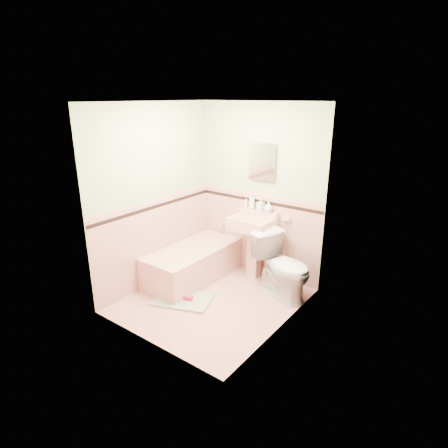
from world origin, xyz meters
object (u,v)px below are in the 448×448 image
Objects in this scene: soap_bottle_right at (269,207)px; toilet at (283,266)px; soap_bottle_left at (252,201)px; shoe at (187,298)px; sink at (252,248)px; bathtub at (193,264)px; medicine_cabinet at (262,161)px; soap_bottle_mid at (261,204)px; bucket at (282,279)px.

toilet is (0.47, -0.37, -0.65)m from soap_bottle_right.
soap_bottle_left is 1.68× the size of shoe.
sink reaches higher than toilet.
medicine_cabinet is (0.68, 0.74, 1.47)m from bathtub.
bathtub is at bearing 123.00° from toilet.
soap_bottle_mid reaches higher than shoe.
shoe is at bearing -97.28° from soap_bottle_left.
medicine_cabinet is at bearing 75.23° from toilet.
bucket is at bearing -18.41° from soap_bottle_mid.
soap_bottle_left reaches higher than bathtub.
sink is at bearing 55.60° from shoe.
medicine_cabinet is 2.55× the size of soap_bottle_mid.
shoe is (-0.44, -1.27, -1.02)m from soap_bottle_right.
soap_bottle_right is at bearing 0.00° from soap_bottle_left.
soap_bottle_right is (0.28, 0.00, -0.04)m from soap_bottle_left.
bathtub is 6.61× the size of soap_bottle_left.
shoe is at bearing -109.08° from soap_bottle_right.
soap_bottle_left is at bearing 52.29° from bathtub.
toilet reaches higher than shoe.
toilet is (0.61, -0.19, -0.04)m from sink.
soap_bottle_right is 1.68m from shoe.
shoe is (-0.31, -1.27, -1.04)m from soap_bottle_mid.
soap_bottle_mid reaches higher than sink.
toilet is 1.33m from shoe.
bucket is at bearing -14.42° from soap_bottle_left.
bucket is (1.19, 0.55, -0.10)m from bathtub.
soap_bottle_mid is (0.69, 0.71, 0.87)m from bathtub.
sink is at bearing 37.93° from bathtub.
medicine_cabinet is at bearing 57.96° from shoe.
bucket is (-0.10, 0.20, -0.30)m from toilet.
bucket is at bearing 24.67° from bathtub.
soap_bottle_mid is 1.10m from bucket.
bathtub is 1.38m from soap_bottle_right.
bucket is 1.81× the size of shoe.
medicine_cabinet is 0.61m from soap_bottle_mid.
toilet is at bearing 25.53° from shoe.
sink is 0.64m from toilet.
bathtub is at bearing -132.58° from medicine_cabinet.
shoe is at bearing 152.89° from toilet.
soap_bottle_mid is at bearing 180.00° from soap_bottle_right.
soap_bottle_mid is 1.66m from shoe.
soap_bottle_right reaches higher than sink.
soap_bottle_left is 1.47× the size of soap_bottle_right.
sink is 6.93× the size of shoe.
medicine_cabinet reaches higher than toilet.
bucket is (0.51, 0.02, -0.35)m from sink.
bathtub is 8.25× the size of soap_bottle_mid.
shoe is at bearing -103.64° from soap_bottle_mid.
soap_bottle_right is at bearing 51.17° from sink.
soap_bottle_left is at bearing 165.58° from bucket.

